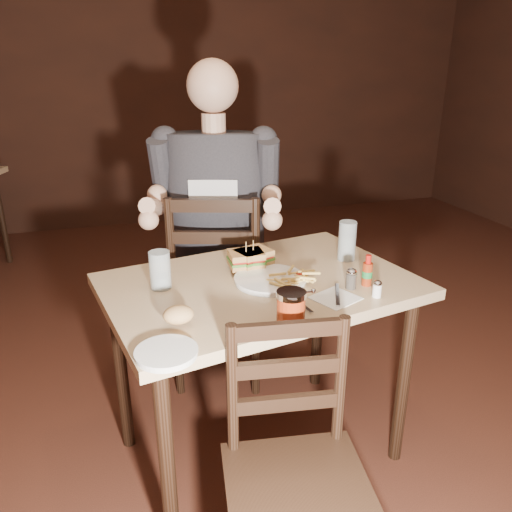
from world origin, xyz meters
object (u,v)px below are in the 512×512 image
object	(u,v)px
side_plate	(166,354)
glass_left	(160,270)
syrup_dispenser	(291,309)
main_table	(260,304)
chair_near	(299,491)
dinner_plate	(270,281)
glass_right	(347,241)
hot_sauce	(368,270)
diner	(214,182)
chair_far	(219,285)

from	to	relation	value
side_plate	glass_left	bearing A→B (deg)	84.40
side_plate	syrup_dispenser	bearing A→B (deg)	8.41
main_table	chair_near	bearing A→B (deg)	-98.24
chair_near	dinner_plate	bearing A→B (deg)	87.66
glass_left	syrup_dispenser	size ratio (longest dim) A/B	1.18
dinner_plate	syrup_dispenser	distance (m)	0.33
main_table	dinner_plate	world-z (taller)	dinner_plate
main_table	syrup_dispenser	world-z (taller)	syrup_dispenser
glass_right	hot_sauce	xyz separation A→B (m)	(-0.05, -0.25, -0.02)
diner	side_plate	distance (m)	1.05
syrup_dispenser	glass_right	bearing A→B (deg)	37.08
diner	glass_left	distance (m)	0.63
diner	glass_left	size ratio (longest dim) A/B	7.58
chair_far	hot_sauce	world-z (taller)	chair_far
chair_near	hot_sauce	distance (m)	0.77
diner	chair_far	bearing A→B (deg)	90.00
glass_left	hot_sauce	distance (m)	0.73
hot_sauce	side_plate	xyz separation A→B (m)	(-0.75, -0.25, -0.05)
main_table	chair_far	distance (m)	0.64
chair_near	glass_right	distance (m)	0.98
dinner_plate	glass_right	xyz separation A→B (m)	(0.37, 0.12, 0.07)
chair_near	side_plate	distance (m)	0.52
chair_near	diner	bearing A→B (deg)	96.35
chair_far	hot_sauce	size ratio (longest dim) A/B	8.61
chair_near	hot_sauce	world-z (taller)	hot_sauce
chair_far	side_plate	xyz separation A→B (m)	(-0.38, -1.01, 0.28)
main_table	syrup_dispenser	size ratio (longest dim) A/B	10.55
glass_left	glass_right	distance (m)	0.75
glass_left	side_plate	bearing A→B (deg)	-95.60
dinner_plate	side_plate	distance (m)	0.57
dinner_plate	glass_right	size ratio (longest dim) A/B	1.60
chair_near	side_plate	size ratio (longest dim) A/B	5.09
glass_left	syrup_dispenser	distance (m)	0.52
chair_far	dinner_plate	bearing A→B (deg)	112.49
chair_near	dinner_plate	size ratio (longest dim) A/B	3.35
diner	hot_sauce	world-z (taller)	diner
main_table	hot_sauce	world-z (taller)	hot_sauce
main_table	diner	world-z (taller)	diner
main_table	dinner_plate	size ratio (longest dim) A/B	4.73
hot_sauce	diner	bearing A→B (deg)	118.71
chair_near	diner	distance (m)	1.33
chair_far	side_plate	bearing A→B (deg)	87.56
chair_far	syrup_dispenser	xyz separation A→B (m)	(0.00, -0.95, 0.33)
diner	dinner_plate	distance (m)	0.63
chair_far	syrup_dispenser	world-z (taller)	chair_far
main_table	glass_right	distance (m)	0.45
syrup_dispenser	glass_left	bearing A→B (deg)	120.30
syrup_dispenser	side_plate	distance (m)	0.39
dinner_plate	syrup_dispenser	xyz separation A→B (m)	(-0.05, -0.32, 0.05)
main_table	glass_left	size ratio (longest dim) A/B	8.91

